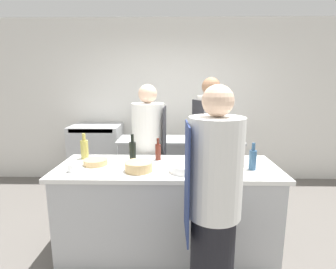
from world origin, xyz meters
name	(u,v)px	position (x,y,z in m)	size (l,w,h in m)	color
ground_plane	(167,249)	(0.00, 0.00, 0.00)	(16.00, 16.00, 0.00)	#605B56
wall_back	(170,102)	(0.00, 2.13, 1.40)	(8.00, 0.06, 2.80)	silver
prep_counter	(167,209)	(0.00, 0.00, 0.47)	(2.19, 0.79, 0.93)	#B7BABC
pass_counter	(180,169)	(0.16, 1.27, 0.47)	(1.81, 0.56, 0.93)	#B7BABC
oven_range	(98,156)	(-1.22, 1.77, 0.52)	(0.81, 0.62, 1.04)	#B7BABC
chef_at_prep_near	(213,206)	(0.35, -0.73, 0.87)	(0.40, 0.39, 1.74)	black
chef_at_stove	(149,155)	(-0.25, 0.65, 0.86)	(0.41, 0.40, 1.72)	black
chef_at_pass_far	(209,149)	(0.51, 0.73, 0.92)	(0.38, 0.37, 1.81)	black
bottle_olive_oil	(133,151)	(-0.36, 0.11, 1.05)	(0.07, 0.07, 0.30)	black
bottle_vinegar	(253,159)	(0.82, -0.09, 1.03)	(0.07, 0.07, 0.26)	#2D5175
bottle_wine	(158,151)	(-0.10, 0.21, 1.02)	(0.06, 0.06, 0.24)	#5B2319
bottle_cooking_oil	(84,149)	(-0.91, 0.24, 1.04)	(0.08, 0.08, 0.28)	#B2A84C
bowl_mixing_large	(96,162)	(-0.73, 0.03, 0.96)	(0.24, 0.24, 0.06)	tan
bowl_prep_small	(215,167)	(0.46, -0.14, 0.97)	(0.23, 0.23, 0.08)	tan
bowl_ceramic_blue	(139,166)	(-0.27, -0.15, 0.97)	(0.26, 0.26, 0.09)	tan
bowl_wooden_salad	(184,168)	(0.16, -0.17, 0.96)	(0.27, 0.27, 0.07)	white
cup	(72,168)	(-0.88, -0.19, 0.97)	(0.08, 0.08, 0.08)	white
cutting_board	(233,162)	(0.68, 0.11, 0.93)	(0.36, 0.22, 0.01)	white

